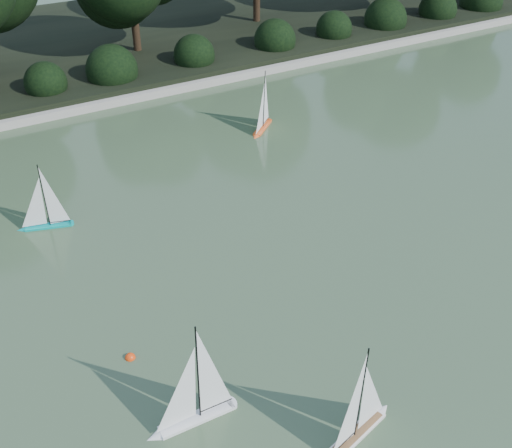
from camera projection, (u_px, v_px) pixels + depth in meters
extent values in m
plane|color=#34492B|center=(386.00, 338.00, 8.36)|extent=(80.00, 80.00, 0.00)
cube|color=gray|center=(136.00, 96.00, 14.78)|extent=(40.00, 0.35, 0.18)
cube|color=black|center=(83.00, 44.00, 17.62)|extent=(40.00, 8.00, 0.30)
cylinder|color=black|center=(136.00, 37.00, 16.62)|extent=(0.20, 0.20, 1.26)
cylinder|color=black|center=(257.00, 1.00, 18.64)|extent=(0.20, 0.20, 1.73)
sphere|color=black|center=(36.00, 85.00, 14.40)|extent=(1.10, 1.10, 1.10)
sphere|color=black|center=(120.00, 69.00, 15.23)|extent=(1.10, 1.10, 1.10)
sphere|color=black|center=(197.00, 55.00, 16.05)|extent=(1.10, 1.10, 1.10)
sphere|color=black|center=(265.00, 42.00, 16.88)|extent=(1.10, 1.10, 1.10)
sphere|color=black|center=(328.00, 30.00, 17.70)|extent=(1.10, 1.10, 1.10)
sphere|color=black|center=(384.00, 20.00, 18.53)|extent=(1.10, 1.10, 1.10)
sphere|color=black|center=(436.00, 10.00, 19.35)|extent=(1.10, 1.10, 1.10)
sphere|color=black|center=(484.00, 1.00, 20.18)|extent=(1.10, 1.10, 1.10)
cube|color=white|center=(197.00, 417.00, 7.25)|extent=(0.89, 0.19, 0.09)
cone|color=white|center=(154.00, 435.00, 7.04)|extent=(0.18, 0.18, 0.18)
cylinder|color=white|center=(232.00, 402.00, 7.43)|extent=(0.11, 0.11, 0.09)
cylinder|color=black|center=(197.00, 370.00, 6.86)|extent=(0.02, 0.02, 1.38)
cylinder|color=black|center=(216.00, 403.00, 7.29)|extent=(0.41, 0.02, 0.01)
cube|color=white|center=(357.00, 432.00, 7.07)|extent=(0.88, 0.40, 0.09)
cone|color=white|center=(383.00, 407.00, 7.37)|extent=(0.21, 0.21, 0.17)
cube|color=olive|center=(357.00, 430.00, 7.04)|extent=(0.80, 0.34, 0.01)
cylinder|color=black|center=(360.00, 390.00, 6.65)|extent=(0.02, 0.02, 1.34)
cylinder|color=black|center=(344.00, 439.00, 6.88)|extent=(0.39, 0.12, 0.01)
cube|color=#FC5F24|center=(263.00, 127.00, 13.54)|extent=(0.70, 0.63, 0.08)
cone|color=#FC5F24|center=(255.00, 136.00, 13.19)|extent=(0.22, 0.22, 0.16)
cylinder|color=#FC5F24|center=(268.00, 119.00, 13.85)|extent=(0.13, 0.13, 0.08)
cylinder|color=black|center=(263.00, 97.00, 13.21)|extent=(0.02, 0.02, 1.22)
cylinder|color=black|center=(266.00, 119.00, 13.66)|extent=(0.28, 0.25, 0.01)
cube|color=#049C94|center=(48.00, 225.00, 10.47)|extent=(0.74, 0.35, 0.07)
cone|color=#049C94|center=(21.00, 228.00, 10.39)|extent=(0.18, 0.18, 0.15)
cylinder|color=#049C94|center=(71.00, 222.00, 10.54)|extent=(0.11, 0.11, 0.07)
cylinder|color=black|center=(44.00, 193.00, 10.14)|extent=(0.02, 0.02, 1.14)
cylinder|color=black|center=(60.00, 219.00, 10.46)|extent=(0.33, 0.11, 0.01)
sphere|color=#F23E0C|center=(130.00, 358.00, 8.06)|extent=(0.13, 0.13, 0.13)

